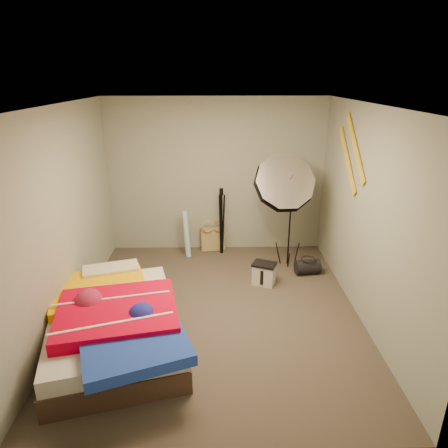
{
  "coord_description": "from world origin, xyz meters",
  "views": [
    {
      "loc": [
        0.01,
        -4.33,
        2.79
      ],
      "look_at": [
        0.1,
        0.6,
        0.95
      ],
      "focal_mm": 32.0,
      "sensor_mm": 36.0,
      "label": 1
    }
  ],
  "objects_px": {
    "camera_case": "(264,274)",
    "bed": "(115,323)",
    "tote_bag": "(213,239)",
    "photo_umbrella": "(284,184)",
    "camera_tripod": "(221,217)",
    "wrapping_roll": "(187,234)",
    "duffel_bag": "(307,267)"
  },
  "relations": [
    {
      "from": "camera_case",
      "to": "camera_tripod",
      "type": "relative_size",
      "value": 0.27
    },
    {
      "from": "tote_bag",
      "to": "camera_case",
      "type": "height_order",
      "value": "tote_bag"
    },
    {
      "from": "wrapping_roll",
      "to": "camera_case",
      "type": "distance_m",
      "value": 1.53
    },
    {
      "from": "camera_tripod",
      "to": "duffel_bag",
      "type": "bearing_deg",
      "value": -31.11
    },
    {
      "from": "duffel_bag",
      "to": "camera_tripod",
      "type": "relative_size",
      "value": 0.32
    },
    {
      "from": "duffel_bag",
      "to": "tote_bag",
      "type": "bearing_deg",
      "value": 139.92
    },
    {
      "from": "duffel_bag",
      "to": "photo_umbrella",
      "type": "xyz_separation_m",
      "value": [
        -0.39,
        0.2,
        1.22
      ]
    },
    {
      "from": "wrapping_roll",
      "to": "camera_tripod",
      "type": "height_order",
      "value": "camera_tripod"
    },
    {
      "from": "tote_bag",
      "to": "photo_umbrella",
      "type": "xyz_separation_m",
      "value": [
        1.03,
        -0.7,
        1.13
      ]
    },
    {
      "from": "camera_case",
      "to": "tote_bag",
      "type": "bearing_deg",
      "value": 143.86
    },
    {
      "from": "wrapping_roll",
      "to": "camera_case",
      "type": "xyz_separation_m",
      "value": [
        1.15,
        -0.97,
        -0.23
      ]
    },
    {
      "from": "bed",
      "to": "camera_tripod",
      "type": "bearing_deg",
      "value": 63.73
    },
    {
      "from": "duffel_bag",
      "to": "camera_tripod",
      "type": "distance_m",
      "value": 1.58
    },
    {
      "from": "camera_case",
      "to": "camera_tripod",
      "type": "height_order",
      "value": "camera_tripod"
    },
    {
      "from": "duffel_bag",
      "to": "photo_umbrella",
      "type": "bearing_deg",
      "value": 144.65
    },
    {
      "from": "tote_bag",
      "to": "duffel_bag",
      "type": "relative_size",
      "value": 1.11
    },
    {
      "from": "wrapping_roll",
      "to": "bed",
      "type": "height_order",
      "value": "wrapping_roll"
    },
    {
      "from": "wrapping_roll",
      "to": "duffel_bag",
      "type": "relative_size",
      "value": 2.1
    },
    {
      "from": "camera_case",
      "to": "duffel_bag",
      "type": "xyz_separation_m",
      "value": [
        0.69,
        0.3,
        -0.04
      ]
    },
    {
      "from": "wrapping_roll",
      "to": "duffel_bag",
      "type": "height_order",
      "value": "wrapping_roll"
    },
    {
      "from": "camera_case",
      "to": "bed",
      "type": "height_order",
      "value": "bed"
    },
    {
      "from": "wrapping_roll",
      "to": "photo_umbrella",
      "type": "distance_m",
      "value": 1.8
    },
    {
      "from": "camera_tripod",
      "to": "wrapping_roll",
      "type": "bearing_deg",
      "value": -170.35
    },
    {
      "from": "wrapping_roll",
      "to": "bed",
      "type": "relative_size",
      "value": 0.34
    },
    {
      "from": "wrapping_roll",
      "to": "bed",
      "type": "bearing_deg",
      "value": -105.04
    },
    {
      "from": "tote_bag",
      "to": "photo_umbrella",
      "type": "height_order",
      "value": "photo_umbrella"
    },
    {
      "from": "camera_case",
      "to": "photo_umbrella",
      "type": "bearing_deg",
      "value": 81.83
    },
    {
      "from": "camera_case",
      "to": "bed",
      "type": "bearing_deg",
      "value": -120.45
    },
    {
      "from": "photo_umbrella",
      "to": "camera_tripod",
      "type": "xyz_separation_m",
      "value": [
        -0.89,
        0.56,
        -0.69
      ]
    },
    {
      "from": "camera_case",
      "to": "camera_tripod",
      "type": "distance_m",
      "value": 1.31
    },
    {
      "from": "bed",
      "to": "photo_umbrella",
      "type": "relative_size",
      "value": 1.21
    },
    {
      "from": "wrapping_roll",
      "to": "tote_bag",
      "type": "bearing_deg",
      "value": 28.96
    }
  ]
}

